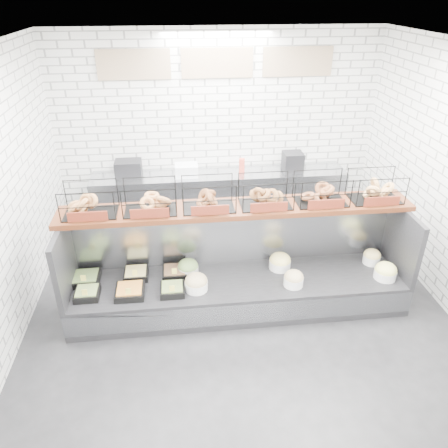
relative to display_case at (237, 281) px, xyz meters
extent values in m
plane|color=black|center=(0.01, -0.34, -0.33)|extent=(5.50, 5.50, 0.00)
cube|color=white|center=(0.01, 2.41, 1.17)|extent=(5.00, 0.02, 3.00)
cube|color=white|center=(0.01, -0.34, 2.67)|extent=(5.00, 5.50, 0.02)
cube|color=tan|center=(-1.19, 2.38, 2.17)|extent=(1.05, 0.03, 0.42)
cube|color=tan|center=(0.01, 2.38, 2.17)|extent=(1.05, 0.03, 0.42)
cube|color=tan|center=(1.21, 2.38, 2.17)|extent=(1.05, 0.03, 0.42)
cube|color=black|center=(0.01, -0.04, -0.13)|extent=(4.00, 0.90, 0.40)
cube|color=#93969B|center=(0.01, -0.48, -0.11)|extent=(4.00, 0.03, 0.28)
cube|color=#93969B|center=(0.01, 0.37, 0.47)|extent=(4.00, 0.08, 0.80)
cube|color=black|center=(-1.96, -0.04, 0.47)|extent=(0.06, 0.90, 0.80)
cube|color=black|center=(1.98, -0.04, 0.47)|extent=(0.06, 0.90, 0.80)
cube|color=black|center=(-1.74, -0.20, 0.11)|extent=(0.27, 0.27, 0.08)
cube|color=olive|center=(-1.74, -0.20, 0.15)|extent=(0.23, 0.23, 0.04)
cube|color=#F2DF54|center=(-1.74, -0.29, 0.20)|extent=(0.06, 0.01, 0.08)
cube|color=black|center=(-1.80, 0.10, 0.11)|extent=(0.32, 0.32, 0.08)
cube|color=olive|center=(-1.80, 0.10, 0.15)|extent=(0.27, 0.27, 0.04)
cube|color=#F2DF54|center=(-1.80, -0.02, 0.20)|extent=(0.06, 0.01, 0.08)
cube|color=black|center=(-1.26, -0.21, 0.11)|extent=(0.32, 0.32, 0.08)
cube|color=orange|center=(-1.26, -0.21, 0.15)|extent=(0.28, 0.28, 0.04)
cube|color=#F2DF54|center=(-1.26, -0.33, 0.20)|extent=(0.06, 0.01, 0.08)
cube|color=black|center=(-1.22, 0.13, 0.11)|extent=(0.29, 0.29, 0.08)
cube|color=#E9D777|center=(-1.22, 0.13, 0.15)|extent=(0.24, 0.24, 0.04)
cube|color=#F2DF54|center=(-1.22, 0.03, 0.20)|extent=(0.06, 0.01, 0.08)
cube|color=black|center=(-0.78, -0.23, 0.11)|extent=(0.28, 0.28, 0.08)
cube|color=olive|center=(-0.78, -0.23, 0.15)|extent=(0.23, 0.23, 0.04)
cube|color=#F2DF54|center=(-0.78, -0.33, 0.20)|extent=(0.06, 0.01, 0.08)
cube|color=black|center=(-0.75, 0.10, 0.11)|extent=(0.29, 0.29, 0.08)
cube|color=brown|center=(-0.75, 0.10, 0.15)|extent=(0.25, 0.25, 0.04)
cube|color=#F2DF54|center=(-0.75, 0.00, 0.20)|extent=(0.06, 0.01, 0.08)
cylinder|color=white|center=(-0.51, -0.20, 0.13)|extent=(0.27, 0.27, 0.11)
ellipsoid|color=tan|center=(-0.51, -0.20, 0.19)|extent=(0.26, 0.26, 0.18)
cylinder|color=white|center=(-0.59, 0.12, 0.13)|extent=(0.25, 0.25, 0.11)
ellipsoid|color=#72984D|center=(-0.59, 0.12, 0.19)|extent=(0.25, 0.25, 0.17)
cylinder|color=white|center=(0.63, -0.25, 0.13)|extent=(0.23, 0.23, 0.11)
ellipsoid|color=tan|center=(0.63, -0.25, 0.19)|extent=(0.23, 0.23, 0.16)
cylinder|color=white|center=(0.55, 0.12, 0.13)|extent=(0.27, 0.27, 0.11)
ellipsoid|color=#FAE880|center=(0.55, 0.12, 0.19)|extent=(0.26, 0.26, 0.18)
cylinder|color=white|center=(1.76, -0.23, 0.13)|extent=(0.26, 0.26, 0.11)
ellipsoid|color=#F8F67F|center=(1.76, -0.23, 0.19)|extent=(0.26, 0.26, 0.18)
cylinder|color=white|center=(1.73, 0.10, 0.13)|extent=(0.22, 0.22, 0.11)
ellipsoid|color=#EFD27A|center=(1.73, 0.10, 0.19)|extent=(0.21, 0.21, 0.15)
cube|color=#3D1A0D|center=(0.01, 0.18, 0.90)|extent=(4.10, 0.50, 0.06)
cube|color=black|center=(-1.63, 0.18, 1.10)|extent=(0.60, 0.38, 0.34)
cube|color=#5D1F11|center=(-1.63, -0.03, 1.00)|extent=(0.42, 0.02, 0.11)
cube|color=black|center=(-0.98, 0.18, 1.10)|extent=(0.60, 0.38, 0.34)
cube|color=#5D1F11|center=(-0.98, -0.03, 1.00)|extent=(0.42, 0.02, 0.11)
cube|color=black|center=(-0.32, 0.18, 1.10)|extent=(0.60, 0.38, 0.34)
cube|color=#5D1F11|center=(-0.32, -0.03, 1.00)|extent=(0.42, 0.02, 0.11)
cube|color=black|center=(0.34, 0.18, 1.10)|extent=(0.60, 0.38, 0.34)
cube|color=#5D1F11|center=(0.34, -0.03, 1.00)|extent=(0.42, 0.02, 0.11)
cube|color=black|center=(1.00, 0.18, 1.10)|extent=(0.60, 0.38, 0.34)
cube|color=#5D1F11|center=(1.00, -0.03, 1.00)|extent=(0.42, 0.02, 0.11)
cube|color=black|center=(1.65, 0.18, 1.10)|extent=(0.60, 0.38, 0.34)
cube|color=#5D1F11|center=(1.65, -0.03, 1.00)|extent=(0.42, 0.02, 0.11)
cube|color=#93969B|center=(0.01, 2.09, 0.12)|extent=(4.00, 0.60, 0.90)
cube|color=black|center=(-1.40, 2.14, 0.69)|extent=(0.40, 0.30, 0.24)
cube|color=silver|center=(-0.51, 2.04, 0.66)|extent=(0.35, 0.28, 0.18)
cylinder|color=#D04634|center=(0.36, 2.09, 0.68)|extent=(0.09, 0.09, 0.22)
cube|color=black|center=(1.16, 2.05, 0.72)|extent=(0.30, 0.30, 0.30)
camera|label=1|loc=(-0.65, -4.28, 3.18)|focal=35.00mm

